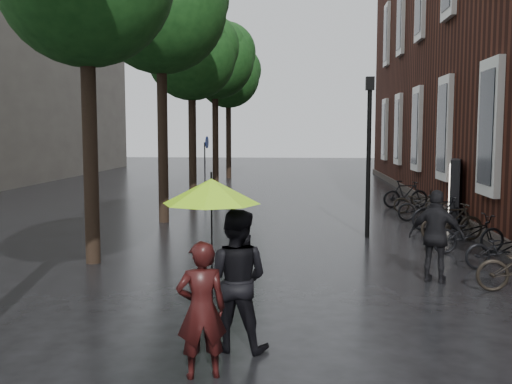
# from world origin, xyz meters

# --- Properties ---
(street_trees) EXTENTS (4.33, 34.03, 8.91)m
(street_trees) POSITION_xyz_m (-3.99, 15.91, 6.34)
(street_trees) COLOR black
(street_trees) RESTS_ON ground
(person_burgundy) EXTENTS (0.69, 0.55, 1.64)m
(person_burgundy) POSITION_xyz_m (-0.67, 1.06, 0.82)
(person_burgundy) COLOR black
(person_burgundy) RESTS_ON ground
(person_black) EXTENTS (1.02, 0.86, 1.89)m
(person_black) POSITION_xyz_m (-0.38, 2.01, 0.95)
(person_black) COLOR black
(person_black) RESTS_ON ground
(lime_umbrella) EXTENTS (1.22, 1.22, 1.79)m
(lime_umbrella) POSITION_xyz_m (-0.62, 1.57, 2.17)
(lime_umbrella) COLOR black
(lime_umbrella) RESTS_ON ground
(pedestrian_walking) EXTENTS (1.14, 0.81, 1.79)m
(pedestrian_walking) POSITION_xyz_m (3.09, 5.85, 0.90)
(pedestrian_walking) COLOR black
(pedestrian_walking) RESTS_ON ground
(parked_bicycles) EXTENTS (2.07, 12.68, 1.05)m
(parked_bicycles) POSITION_xyz_m (4.53, 11.17, 0.48)
(parked_bicycles) COLOR black
(parked_bicycles) RESTS_ON ground
(ad_lightbox) EXTENTS (0.31, 1.35, 2.03)m
(ad_lightbox) POSITION_xyz_m (5.30, 13.40, 1.02)
(ad_lightbox) COLOR black
(ad_lightbox) RESTS_ON ground
(lamp_post) EXTENTS (0.22, 0.22, 4.36)m
(lamp_post) POSITION_xyz_m (2.30, 10.69, 2.64)
(lamp_post) COLOR black
(lamp_post) RESTS_ON ground
(cycle_sign) EXTENTS (0.14, 0.49, 2.70)m
(cycle_sign) POSITION_xyz_m (-3.42, 18.54, 1.78)
(cycle_sign) COLOR #262628
(cycle_sign) RESTS_ON ground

